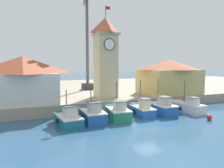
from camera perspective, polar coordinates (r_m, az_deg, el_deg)
ground_plane at (r=23.13m, az=9.29°, el=-10.58°), size 300.00×300.00×0.00m
quay_wharf at (r=47.80m, az=-8.29°, el=-1.54°), size 120.00×40.00×1.38m
fishing_boat_far_left at (r=23.17m, az=-11.35°, el=-8.79°), size 2.40×4.59×3.58m
fishing_boat_left_outer at (r=24.04m, az=-5.11°, el=-7.96°), size 2.32×4.50×3.78m
fishing_boat_left_inner at (r=25.09m, az=1.53°, el=-7.42°), size 2.64×4.44×4.27m
fishing_boat_mid_left at (r=27.08m, az=7.88°, el=-6.62°), size 2.15×4.37×4.32m
fishing_boat_center at (r=28.52m, az=12.57°, el=-5.96°), size 2.17×5.00×4.51m
fishing_boat_mid_right at (r=30.37m, az=19.15°, el=-5.58°), size 2.33×4.82×4.07m
clock_tower at (r=32.28m, az=-1.68°, el=7.50°), size 3.39×3.39×13.22m
warehouse_left at (r=29.22m, az=-22.23°, el=1.14°), size 8.44×6.43×5.86m
warehouse_right at (r=37.07m, az=14.63°, el=1.92°), size 9.05×7.34×5.60m
port_crane_far at (r=42.39m, az=-6.49°, el=9.42°), size 2.35×7.94×20.46m
mooring_buoy at (r=27.08m, az=24.06°, el=-7.96°), size 0.61×0.61×0.61m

